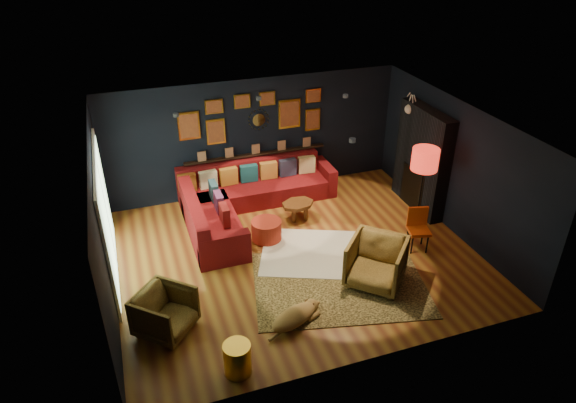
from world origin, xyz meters
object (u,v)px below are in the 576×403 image
object	(u,v)px
coffee_table	(298,206)
dog	(294,315)
armchair_right	(376,260)
orange_chair	(418,225)
armchair_left	(165,311)
pouf	(266,230)
gold_stool	(237,358)
floor_lamp	(425,163)
sectional	(240,200)

from	to	relation	value
coffee_table	dog	distance (m)	3.16
coffee_table	armchair_right	bearing A→B (deg)	-77.55
orange_chair	dog	xyz separation A→B (m)	(-2.92, -1.24, -0.29)
armchair_left	pouf	bearing A→B (deg)	-6.50
pouf	gold_stool	size ratio (longest dim) A/B	1.21
armchair_right	gold_stool	size ratio (longest dim) A/B	1.91
armchair_right	gold_stool	bearing A→B (deg)	-114.28
orange_chair	floor_lamp	size ratio (longest dim) A/B	0.45
gold_stool	floor_lamp	xyz separation A→B (m)	(4.22, 2.30, 1.31)
sectional	gold_stool	world-z (taller)	sectional
coffee_table	armchair_left	world-z (taller)	armchair_left
armchair_right	floor_lamp	bearing A→B (deg)	80.28
gold_stool	orange_chair	size ratio (longest dim) A/B	0.59
armchair_left	orange_chair	bearing A→B (deg)	-38.98
armchair_left	armchair_right	distance (m)	3.55
sectional	armchair_right	distance (m)	3.42
sectional	floor_lamp	world-z (taller)	floor_lamp
coffee_table	dog	bearing A→B (deg)	-111.04
pouf	armchair_right	distance (m)	2.35
armchair_left	gold_stool	bearing A→B (deg)	-101.49
sectional	pouf	bearing A→B (deg)	-78.10
pouf	armchair_left	xyz separation A→B (m)	(-2.17, -1.90, 0.17)
armchair_right	orange_chair	distance (m)	1.44
coffee_table	sectional	bearing A→B (deg)	151.42
pouf	coffee_table	bearing A→B (deg)	32.46
coffee_table	pouf	distance (m)	1.00
coffee_table	gold_stool	xyz separation A→B (m)	(-2.19, -3.57, -0.07)
coffee_table	orange_chair	distance (m)	2.47
dog	armchair_right	bearing A→B (deg)	-5.67
coffee_table	armchair_left	distance (m)	3.88
gold_stool	armchair_right	bearing A→B (deg)	22.91
gold_stool	orange_chair	xyz separation A→B (m)	(3.97, 1.87, 0.24)
pouf	floor_lamp	distance (m)	3.25
floor_lamp	coffee_table	bearing A→B (deg)	148.02
armchair_right	floor_lamp	size ratio (longest dim) A/B	0.51
armchair_right	sectional	bearing A→B (deg)	161.03
gold_stool	dog	distance (m)	1.23
armchair_right	dog	size ratio (longest dim) A/B	0.81
floor_lamp	dog	xyz separation A→B (m)	(-3.17, -1.67, -1.35)
sectional	armchair_left	bearing A→B (deg)	-122.61
coffee_table	armchair_right	distance (m)	2.48
coffee_table	pouf	xyz separation A→B (m)	(-0.84, -0.54, -0.09)
armchair_left	floor_lamp	xyz separation A→B (m)	(5.05, 1.17, 1.15)
armchair_left	dog	world-z (taller)	armchair_left
sectional	orange_chair	bearing A→B (deg)	-38.68
armchair_right	floor_lamp	world-z (taller)	floor_lamp
pouf	armchair_left	size ratio (longest dim) A/B	0.74
gold_stool	floor_lamp	size ratio (longest dim) A/B	0.27
armchair_left	gold_stool	size ratio (longest dim) A/B	1.62
coffee_table	orange_chair	size ratio (longest dim) A/B	0.97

